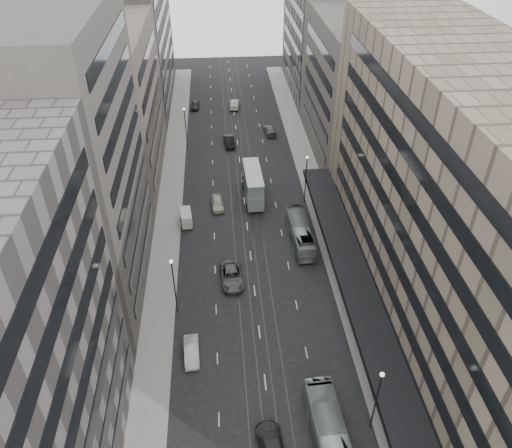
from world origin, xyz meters
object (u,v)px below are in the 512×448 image
object	(u,v)px
bus_near	(331,438)
double_decker	(253,184)
panel_van	(186,217)
sedan_2	(232,276)
sedan_1	(192,351)
bus_far	(300,233)

from	to	relation	value
bus_near	double_decker	bearing A→B (deg)	-87.54
panel_van	sedan_2	size ratio (longest dim) A/B	0.62
sedan_1	panel_van	bearing A→B (deg)	89.75
bus_near	double_decker	world-z (taller)	double_decker
bus_near	panel_van	xyz separation A→B (m)	(-14.38, 37.17, -0.46)
bus_near	sedan_1	xyz separation A→B (m)	(-13.07, 11.99, -0.94)
bus_far	double_decker	bearing A→B (deg)	-65.37
double_decker	sedan_2	distance (m)	20.03
bus_far	double_decker	size ratio (longest dim) A/B	1.18
bus_near	sedan_2	world-z (taller)	bus_near
double_decker	sedan_1	xyz separation A→B (m)	(-9.31, -31.44, -1.99)
bus_near	sedan_2	size ratio (longest dim) A/B	2.02
sedan_2	bus_near	bearing A→B (deg)	-75.18
bus_near	bus_far	bearing A→B (deg)	-96.28
bus_near	panel_van	bearing A→B (deg)	-71.34
bus_far	double_decker	xyz separation A→B (m)	(-5.85, 11.86, 1.20)
bus_near	double_decker	distance (m)	43.60
panel_van	sedan_2	distance (m)	14.63
double_decker	panel_van	bearing A→B (deg)	-151.00
bus_near	bus_far	world-z (taller)	bus_near
bus_far	sedan_1	size ratio (longest dim) A/B	2.43
bus_far	panel_van	xyz separation A→B (m)	(-16.47, 5.61, -0.31)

